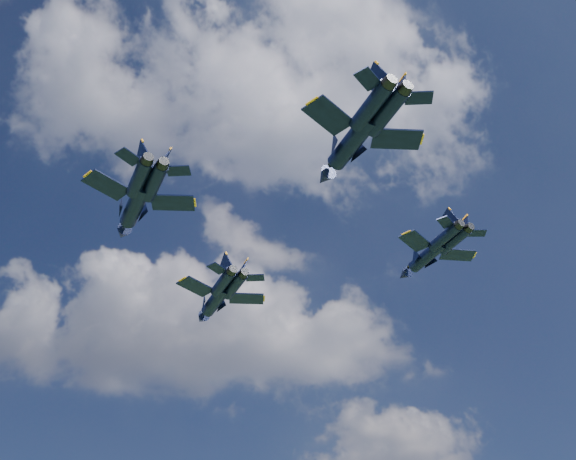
{
  "coord_description": "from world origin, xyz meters",
  "views": [
    {
      "loc": [
        7.05,
        -72.58,
        10.16
      ],
      "look_at": [
        6.48,
        -4.73,
        59.9
      ],
      "focal_mm": 45.0,
      "sensor_mm": 36.0,
      "label": 1
    }
  ],
  "objects_px": {
    "jet_lead": "(215,301)",
    "jet_left": "(134,207)",
    "jet_right": "(426,257)",
    "jet_slot": "(350,144)"
  },
  "relations": [
    {
      "from": "jet_lead",
      "to": "jet_slot",
      "type": "height_order",
      "value": "jet_lead"
    },
    {
      "from": "jet_lead",
      "to": "jet_left",
      "type": "bearing_deg",
      "value": -134.6
    },
    {
      "from": "jet_lead",
      "to": "jet_left",
      "type": "height_order",
      "value": "jet_left"
    },
    {
      "from": "jet_lead",
      "to": "jet_right",
      "type": "bearing_deg",
      "value": -42.88
    },
    {
      "from": "jet_right",
      "to": "jet_left",
      "type": "bearing_deg",
      "value": 171.24
    },
    {
      "from": "jet_lead",
      "to": "jet_slot",
      "type": "bearing_deg",
      "value": -88.85
    },
    {
      "from": "jet_lead",
      "to": "jet_slot",
      "type": "relative_size",
      "value": 0.96
    },
    {
      "from": "jet_lead",
      "to": "jet_right",
      "type": "xyz_separation_m",
      "value": [
        27.38,
        -8.54,
        1.3
      ]
    },
    {
      "from": "jet_right",
      "to": "jet_slot",
      "type": "distance_m",
      "value": 26.34
    },
    {
      "from": "jet_left",
      "to": "jet_right",
      "type": "distance_m",
      "value": 36.66
    }
  ]
}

